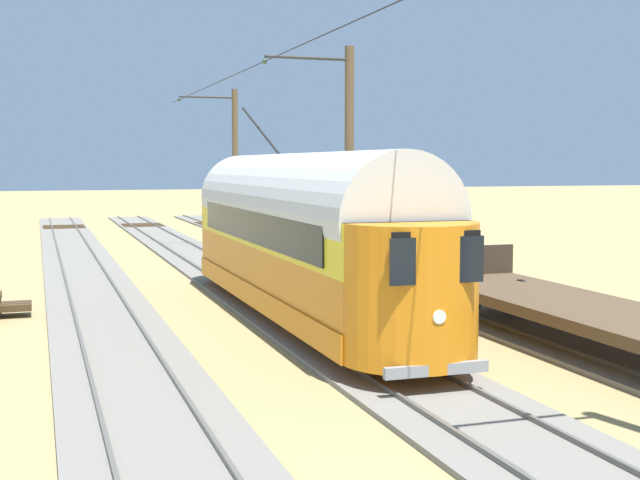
{
  "coord_description": "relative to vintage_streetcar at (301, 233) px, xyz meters",
  "views": [
    {
      "loc": [
        6.4,
        24.7,
        4.03
      ],
      "look_at": [
        0.11,
        5.77,
        2.25
      ],
      "focal_mm": 47.93,
      "sensor_mm": 36.0,
      "label": 1
    }
  ],
  "objects": [
    {
      "name": "ground_plane",
      "position": [
        0.0,
        -3.86,
        -2.25
      ],
      "size": [
        220.0,
        220.0,
        0.0
      ],
      "primitive_type": "plane",
      "color": "#9E8956"
    },
    {
      "name": "catenary_pole_foreground",
      "position": [
        -2.56,
        -19.14,
        1.68
      ],
      "size": [
        2.85,
        0.28,
        7.55
      ],
      "color": "brown",
      "rests_on": "ground"
    },
    {
      "name": "overhead_wire_run",
      "position": [
        -0.06,
        -4.23,
        4.75
      ],
      "size": [
        2.64,
        35.24,
        0.18
      ],
      "color": "black",
      "rests_on": "ground"
    },
    {
      "name": "track_end_bumper",
      "position": [
        -4.84,
        -14.02,
        -1.85
      ],
      "size": [
        1.8,
        0.6,
        0.8
      ],
      "primitive_type": "cube",
      "color": "#B2A519",
      "rests_on": "ground"
    },
    {
      "name": "track_third_siding",
      "position": [
        4.84,
        -4.17,
        -2.2
      ],
      "size": [
        2.8,
        80.0,
        0.18
      ],
      "color": "slate",
      "rests_on": "ground"
    },
    {
      "name": "track_streetcar_siding",
      "position": [
        -4.84,
        -4.17,
        -2.2
      ],
      "size": [
        2.8,
        80.0,
        0.18
      ],
      "color": "slate",
      "rests_on": "ground"
    },
    {
      "name": "flatcar_adjacent",
      "position": [
        -4.84,
        5.55,
        -1.39
      ],
      "size": [
        2.8,
        11.94,
        1.6
      ],
      "color": "brown",
      "rests_on": "ground"
    },
    {
      "name": "catenary_pole_mid_near",
      "position": [
        -2.56,
        -3.52,
        1.68
      ],
      "size": [
        2.85,
        0.28,
        7.55
      ],
      "color": "brown",
      "rests_on": "ground"
    },
    {
      "name": "vintage_streetcar",
      "position": [
        0.0,
        0.0,
        0.0
      ],
      "size": [
        2.65,
        15.98,
        5.67
      ],
      "color": "orange",
      "rests_on": "ground"
    },
    {
      "name": "track_adjacent_siding",
      "position": [
        0.0,
        -4.17,
        -2.2
      ],
      "size": [
        2.8,
        80.0,
        0.18
      ],
      "color": "slate",
      "rests_on": "ground"
    }
  ]
}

